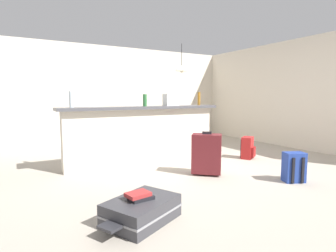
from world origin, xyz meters
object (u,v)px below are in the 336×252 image
bottle_clear (71,99)px  backpack_red (248,148)px  backpack_blue (294,168)px  pendant_lamp (182,68)px  dining_table (182,118)px  suitcase_upright_maroon (207,154)px  book_stack (139,196)px  grocery_bag (171,100)px  dining_chair_near_partition (194,126)px  bottle_amber (199,99)px  bottle_green (145,100)px  suitcase_flat_charcoal (141,210)px

bottle_clear → backpack_red: bottle_clear is taller
backpack_red → backpack_blue: (-0.53, -1.37, 0.00)m
bottle_clear → pendant_lamp: (2.91, 1.32, 0.75)m
dining_table → suitcase_upright_maroon: dining_table is taller
suitcase_upright_maroon → book_stack: (-1.54, -0.94, -0.08)m
grocery_bag → pendant_lamp: size_ratio=0.36×
pendant_lamp → backpack_blue: size_ratio=1.70×
suitcase_upright_maroon → book_stack: size_ratio=2.53×
bottle_clear → dining_table: 3.24m
dining_chair_near_partition → suitcase_upright_maroon: (-1.16, -1.96, -0.19)m
bottle_amber → dining_table: size_ratio=0.23×
grocery_bag → dining_table: 1.84m
pendant_lamp → book_stack: bearing=-127.8°
backpack_red → backpack_blue: size_ratio=1.00×
bottle_green → book_stack: bottle_green is taller
pendant_lamp → backpack_red: (0.20, -2.08, -1.70)m
suitcase_upright_maroon → dining_chair_near_partition: bearing=59.5°
bottle_clear → backpack_blue: size_ratio=0.61×
backpack_blue → book_stack: (-2.39, -0.06, 0.05)m
backpack_blue → grocery_bag: bearing=111.0°
bottle_green → bottle_amber: bottle_amber is taller
backpack_red → dining_table: bearing=95.1°
bottle_clear → backpack_red: 3.34m
bottle_green → suitcase_upright_maroon: size_ratio=0.32×
suitcase_flat_charcoal → dining_table: bearing=52.1°
dining_chair_near_partition → backpack_red: 1.53m
dining_chair_near_partition → suitcase_flat_charcoal: (-2.68, -2.91, -0.41)m
suitcase_flat_charcoal → book_stack: size_ratio=3.36×
bottle_green → backpack_red: bearing=-18.3°
dining_table → suitcase_flat_charcoal: bearing=-127.9°
bottle_amber → dining_chair_near_partition: bearing=60.2°
pendant_lamp → dining_chair_near_partition: bearing=-92.5°
pendant_lamp → suitcase_flat_charcoal: pendant_lamp is taller
dining_table → book_stack: (-2.73, -3.49, -0.39)m
bottle_clear → bottle_green: bearing=-6.3°
grocery_bag → book_stack: bearing=-126.9°
grocery_bag → backpack_blue: grocery_bag is taller
suitcase_flat_charcoal → bottle_clear: bearing=95.4°
bottle_clear → dining_table: (2.92, 1.30, -0.51)m
dining_table → pendant_lamp: 1.26m
dining_table → backpack_red: size_ratio=2.62×
bottle_green → pendant_lamp: 2.36m
bottle_amber → dining_table: 1.57m
dining_chair_near_partition → backpack_red: size_ratio=2.21×
grocery_bag → suitcase_flat_charcoal: size_ratio=0.29×
bottle_amber → backpack_blue: size_ratio=0.61×
bottle_clear → dining_chair_near_partition: bottle_clear is taller
book_stack → bottle_amber: bearing=43.2°
dining_table → pendant_lamp: size_ratio=1.54×
grocery_bag → book_stack: grocery_bag is taller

